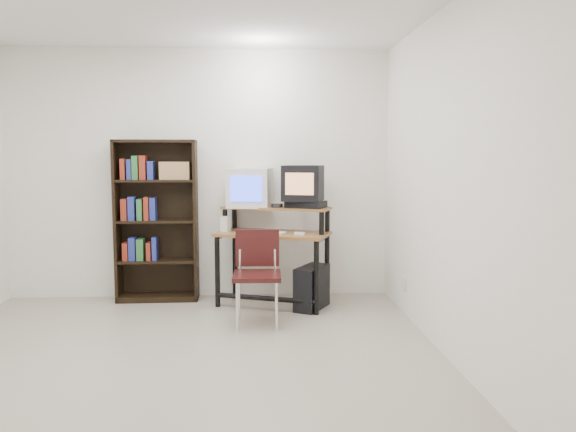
{
  "coord_description": "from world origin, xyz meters",
  "views": [
    {
      "loc": [
        0.59,
        -3.97,
        1.48
      ],
      "look_at": [
        0.89,
        1.1,
        0.95
      ],
      "focal_mm": 35.0,
      "sensor_mm": 36.0,
      "label": 1
    }
  ],
  "objects": [
    {
      "name": "cd_spindle",
      "position": [
        0.8,
        1.62,
        0.99
      ],
      "size": [
        0.17,
        0.17,
        0.05
      ],
      "primitive_type": "cylinder",
      "rotation": [
        0.0,
        0.0,
        -0.57
      ],
      "color": "#26262B",
      "rests_on": "computer_desk"
    },
    {
      "name": "floor",
      "position": [
        0.0,
        0.0,
        -0.01
      ],
      "size": [
        4.0,
        4.0,
        0.01
      ],
      "primitive_type": "cube",
      "color": "#B4AA95",
      "rests_on": "ground"
    },
    {
      "name": "desk_speaker",
      "position": [
        0.29,
        1.68,
        0.8
      ],
      "size": [
        0.1,
        0.1,
        0.17
      ],
      "primitive_type": "cube",
      "rotation": [
        0.0,
        0.0,
        -0.43
      ],
      "color": "silver",
      "rests_on": "computer_desk"
    },
    {
      "name": "school_chair",
      "position": [
        0.6,
        0.95,
        0.51
      ],
      "size": [
        0.43,
        0.43,
        0.83
      ],
      "rotation": [
        0.0,
        0.0,
        -0.02
      ],
      "color": "black",
      "rests_on": "floor"
    },
    {
      "name": "right_wall",
      "position": [
        2.0,
        0.0,
        1.3
      ],
      "size": [
        0.01,
        4.0,
        2.6
      ],
      "primitive_type": "cube",
      "color": "white",
      "rests_on": "floor"
    },
    {
      "name": "crt_monitor",
      "position": [
        0.54,
        1.79,
        1.17
      ],
      "size": [
        0.49,
        0.49,
        0.4
      ],
      "rotation": [
        0.0,
        0.0,
        -0.18
      ],
      "color": "silver",
      "rests_on": "computer_desk"
    },
    {
      "name": "keyboard",
      "position": [
        0.64,
        1.49,
        0.74
      ],
      "size": [
        0.51,
        0.38,
        0.03
      ],
      "primitive_type": "cube",
      "rotation": [
        0.0,
        0.0,
        -0.41
      ],
      "color": "silver",
      "rests_on": "computer_desk"
    },
    {
      "name": "vcr",
      "position": [
        1.09,
        1.57,
        1.01
      ],
      "size": [
        0.44,
        0.4,
        0.08
      ],
      "primitive_type": "cube",
      "rotation": [
        0.0,
        0.0,
        -0.49
      ],
      "color": "black",
      "rests_on": "computer_desk"
    },
    {
      "name": "front_wall",
      "position": [
        0.0,
        -2.0,
        1.3
      ],
      "size": [
        4.0,
        0.01,
        2.6
      ],
      "primitive_type": "cube",
      "color": "white",
      "rests_on": "floor"
    },
    {
      "name": "computer_desk",
      "position": [
        0.77,
        1.59,
        0.67
      ],
      "size": [
        1.21,
        0.88,
        0.98
      ],
      "rotation": [
        0.0,
        0.0,
        -0.34
      ],
      "color": "#8F5F2F",
      "rests_on": "floor"
    },
    {
      "name": "mousepad",
      "position": [
        1.02,
        1.4,
        0.72
      ],
      "size": [
        0.28,
        0.27,
        0.01
      ],
      "primitive_type": "cube",
      "rotation": [
        0.0,
        0.0,
        -0.59
      ],
      "color": "black",
      "rests_on": "computer_desk"
    },
    {
      "name": "crt_tv",
      "position": [
        1.06,
        1.59,
        1.23
      ],
      "size": [
        0.46,
        0.45,
        0.35
      ],
      "rotation": [
        0.0,
        0.0,
        -0.27
      ],
      "color": "black",
      "rests_on": "vcr"
    },
    {
      "name": "bookshelf",
      "position": [
        -0.43,
        1.85,
        0.86
      ],
      "size": [
        0.83,
        0.29,
        1.66
      ],
      "rotation": [
        0.0,
        0.0,
        0.01
      ],
      "color": "black",
      "rests_on": "floor"
    },
    {
      "name": "wall_outlet",
      "position": [
        1.99,
        1.15,
        0.3
      ],
      "size": [
        0.02,
        0.08,
        0.12
      ],
      "primitive_type": "cube",
      "color": "beige",
      "rests_on": "right_wall"
    },
    {
      "name": "back_wall",
      "position": [
        0.0,
        2.0,
        1.3
      ],
      "size": [
        4.0,
        0.01,
        2.6
      ],
      "primitive_type": "cube",
      "color": "white",
      "rests_on": "floor"
    },
    {
      "name": "mouse",
      "position": [
        1.02,
        1.4,
        0.74
      ],
      "size": [
        0.11,
        0.09,
        0.03
      ],
      "primitive_type": "cube",
      "rotation": [
        0.0,
        0.0,
        -0.34
      ],
      "color": "white",
      "rests_on": "mousepad"
    },
    {
      "name": "pc_tower",
      "position": [
        1.14,
        1.4,
        0.21
      ],
      "size": [
        0.4,
        0.49,
        0.42
      ],
      "primitive_type": "cube",
      "rotation": [
        0.0,
        0.0,
        -0.52
      ],
      "color": "black",
      "rests_on": "floor"
    }
  ]
}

